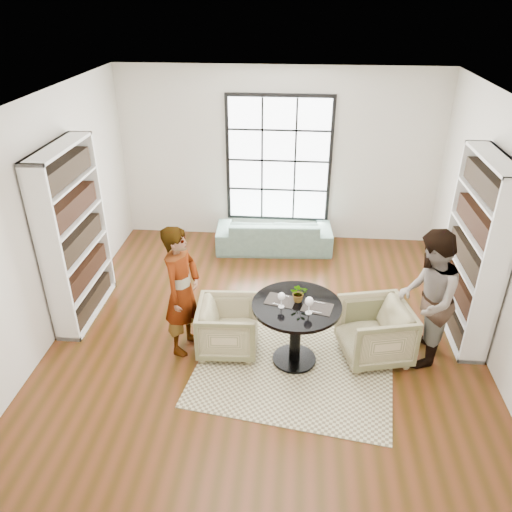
# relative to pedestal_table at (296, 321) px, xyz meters

# --- Properties ---
(ground) EXTENTS (6.00, 6.00, 0.00)m
(ground) POSITION_rel_pedestal_table_xyz_m (-0.39, 0.52, -0.60)
(ground) COLOR #5B2C15
(room_shell) EXTENTS (6.00, 6.01, 6.00)m
(room_shell) POSITION_rel_pedestal_table_xyz_m (-0.39, 1.06, 0.65)
(room_shell) COLOR silver
(room_shell) RESTS_ON ground
(rug) EXTENTS (2.65, 2.65, 0.01)m
(rug) POSITION_rel_pedestal_table_xyz_m (0.03, 0.07, -0.60)
(rug) COLOR #C3BD92
(rug) RESTS_ON ground
(pedestal_table) EXTENTS (1.05, 1.05, 0.84)m
(pedestal_table) POSITION_rel_pedestal_table_xyz_m (0.00, 0.00, 0.00)
(pedestal_table) COLOR black
(pedestal_table) RESTS_ON ground
(sofa) EXTENTS (2.03, 0.90, 0.58)m
(sofa) POSITION_rel_pedestal_table_xyz_m (-0.42, 2.97, -0.31)
(sofa) COLOR slate
(sofa) RESTS_ON ground
(armchair_left) EXTENTS (0.78, 0.76, 0.68)m
(armchair_left) POSITION_rel_pedestal_table_xyz_m (-0.84, 0.16, -0.26)
(armchair_left) COLOR tan
(armchair_left) RESTS_ON ground
(armchair_right) EXTENTS (0.96, 0.95, 0.73)m
(armchair_right) POSITION_rel_pedestal_table_xyz_m (0.97, 0.19, -0.24)
(armchair_right) COLOR #C3B58B
(armchair_right) RESTS_ON ground
(person_left) EXTENTS (0.56, 0.71, 1.69)m
(person_left) POSITION_rel_pedestal_table_xyz_m (-1.39, 0.16, 0.24)
(person_left) COLOR gray
(person_left) RESTS_ON ground
(person_right) EXTENTS (0.85, 0.99, 1.74)m
(person_right) POSITION_rel_pedestal_table_xyz_m (1.52, 0.19, 0.27)
(person_right) COLOR gray
(person_right) RESTS_ON ground
(placemat_left) EXTENTS (0.39, 0.34, 0.01)m
(placemat_left) POSITION_rel_pedestal_table_xyz_m (-0.19, 0.06, 0.24)
(placemat_left) COLOR black
(placemat_left) RESTS_ON pedestal_table
(placemat_right) EXTENTS (0.39, 0.34, 0.01)m
(placemat_right) POSITION_rel_pedestal_table_xyz_m (0.24, -0.05, 0.24)
(placemat_right) COLOR black
(placemat_right) RESTS_ON pedestal_table
(cutlery_left) EXTENTS (0.19, 0.25, 0.01)m
(cutlery_left) POSITION_rel_pedestal_table_xyz_m (-0.19, 0.06, 0.24)
(cutlery_left) COLOR silver
(cutlery_left) RESTS_ON placemat_left
(cutlery_right) EXTENTS (0.19, 0.25, 0.01)m
(cutlery_right) POSITION_rel_pedestal_table_xyz_m (0.24, -0.05, 0.24)
(cutlery_right) COLOR silver
(cutlery_right) RESTS_ON placemat_right
(wine_glass_left) EXTENTS (0.09, 0.09, 0.20)m
(wine_glass_left) POSITION_rel_pedestal_table_xyz_m (-0.18, -0.07, 0.37)
(wine_glass_left) COLOR silver
(wine_glass_left) RESTS_ON pedestal_table
(wine_glass_right) EXTENTS (0.10, 0.10, 0.22)m
(wine_glass_right) POSITION_rel_pedestal_table_xyz_m (0.14, -0.17, 0.39)
(wine_glass_right) COLOR silver
(wine_glass_right) RESTS_ON pedestal_table
(flower_centerpiece) EXTENTS (0.21, 0.19, 0.23)m
(flower_centerpiece) POSITION_rel_pedestal_table_xyz_m (0.02, 0.07, 0.34)
(flower_centerpiece) COLOR gray
(flower_centerpiece) RESTS_ON pedestal_table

